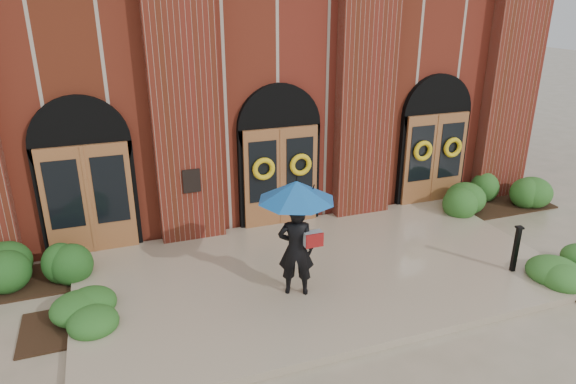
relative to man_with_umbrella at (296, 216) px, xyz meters
name	(u,v)px	position (x,y,z in m)	size (l,w,h in m)	color
ground	(323,279)	(0.81, 0.51, -1.78)	(90.00, 90.00, 0.00)	tan
landing	(320,272)	(0.81, 0.66, -1.71)	(10.00, 5.30, 0.15)	gray
church_building	(222,62)	(0.81, 9.30, 1.72)	(16.20, 12.53, 7.00)	maroon
man_with_umbrella	(296,216)	(0.00, 0.00, 0.00)	(1.91, 1.91, 2.33)	black
metal_post	(516,248)	(4.63, -0.78, -1.09)	(0.16, 0.16, 1.03)	black
hedge_wall_left	(60,260)	(-4.39, 2.48, -1.38)	(3.13, 1.25, 0.80)	#1E4A18
hedge_wall_right	(493,194)	(6.89, 2.53, -1.38)	(3.13, 1.25, 0.80)	#28591F
hedge_front_left	(62,317)	(-4.29, 0.51, -1.54)	(1.35, 1.16, 0.48)	#25561D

